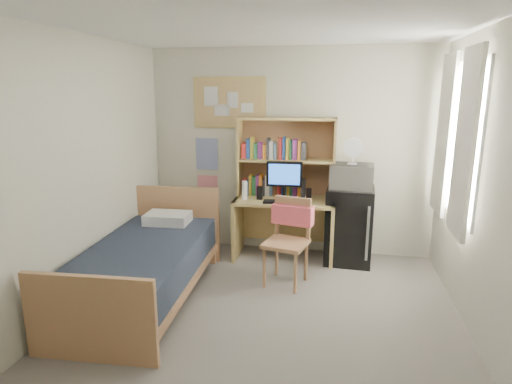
% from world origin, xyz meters
% --- Properties ---
extents(floor, '(3.60, 4.20, 0.02)m').
position_xyz_m(floor, '(0.00, 0.00, -0.01)').
color(floor, gray).
rests_on(floor, ground).
extents(ceiling, '(3.60, 4.20, 0.02)m').
position_xyz_m(ceiling, '(0.00, 0.00, 2.60)').
color(ceiling, white).
rests_on(ceiling, wall_back).
extents(wall_back, '(3.60, 0.04, 2.60)m').
position_xyz_m(wall_back, '(0.00, 2.10, 1.30)').
color(wall_back, beige).
rests_on(wall_back, floor).
extents(wall_front, '(3.60, 0.04, 2.60)m').
position_xyz_m(wall_front, '(0.00, -2.10, 1.30)').
color(wall_front, beige).
rests_on(wall_front, floor).
extents(wall_left, '(0.04, 4.20, 2.60)m').
position_xyz_m(wall_left, '(-1.80, 0.00, 1.30)').
color(wall_left, beige).
rests_on(wall_left, floor).
extents(wall_right, '(0.04, 4.20, 2.60)m').
position_xyz_m(wall_right, '(1.80, 0.00, 1.30)').
color(wall_right, beige).
rests_on(wall_right, floor).
extents(window_unit, '(0.10, 1.40, 1.70)m').
position_xyz_m(window_unit, '(1.75, 1.20, 1.60)').
color(window_unit, white).
rests_on(window_unit, wall_right).
extents(curtain_left, '(0.04, 0.55, 1.70)m').
position_xyz_m(curtain_left, '(1.72, 0.80, 1.60)').
color(curtain_left, white).
rests_on(curtain_left, wall_right).
extents(curtain_right, '(0.04, 0.55, 1.70)m').
position_xyz_m(curtain_right, '(1.72, 1.60, 1.60)').
color(curtain_right, white).
rests_on(curtain_right, wall_right).
extents(bulletin_board, '(0.94, 0.03, 0.64)m').
position_xyz_m(bulletin_board, '(-0.78, 2.08, 1.92)').
color(bulletin_board, tan).
rests_on(bulletin_board, wall_back).
extents(poster_wave, '(0.30, 0.01, 0.42)m').
position_xyz_m(poster_wave, '(-1.10, 2.09, 1.25)').
color(poster_wave, '#263B9A').
rests_on(poster_wave, wall_back).
extents(poster_japan, '(0.28, 0.01, 0.36)m').
position_xyz_m(poster_japan, '(-1.10, 2.09, 0.78)').
color(poster_japan, red).
rests_on(poster_japan, wall_back).
extents(desk, '(1.24, 0.65, 0.76)m').
position_xyz_m(desk, '(-0.02, 1.77, 0.38)').
color(desk, tan).
rests_on(desk, floor).
extents(desk_chair, '(0.57, 0.57, 0.95)m').
position_xyz_m(desk_chair, '(0.10, 1.01, 0.47)').
color(desk_chair, tan).
rests_on(desk_chair, floor).
extents(mini_fridge, '(0.58, 0.58, 0.94)m').
position_xyz_m(mini_fridge, '(0.78, 1.80, 0.47)').
color(mini_fridge, black).
rests_on(mini_fridge, floor).
extents(bed, '(1.14, 2.12, 0.57)m').
position_xyz_m(bed, '(-1.26, 0.41, 0.28)').
color(bed, '#1A212F').
rests_on(bed, floor).
extents(hutch, '(1.21, 0.34, 0.99)m').
position_xyz_m(hutch, '(-0.02, 1.92, 1.26)').
color(hutch, tan).
rests_on(hutch, desk).
extents(monitor, '(0.43, 0.05, 0.46)m').
position_xyz_m(monitor, '(-0.02, 1.71, 0.99)').
color(monitor, black).
rests_on(monitor, desk).
extents(keyboard, '(0.47, 0.16, 0.02)m').
position_xyz_m(keyboard, '(-0.01, 1.57, 0.78)').
color(keyboard, black).
rests_on(keyboard, desk).
extents(speaker_left, '(0.07, 0.07, 0.16)m').
position_xyz_m(speaker_left, '(-0.32, 1.71, 0.85)').
color(speaker_left, black).
rests_on(speaker_left, desk).
extents(speaker_right, '(0.07, 0.07, 0.16)m').
position_xyz_m(speaker_right, '(0.28, 1.72, 0.85)').
color(speaker_right, black).
rests_on(speaker_right, desk).
extents(water_bottle, '(0.07, 0.07, 0.23)m').
position_xyz_m(water_bottle, '(-0.50, 1.66, 0.88)').
color(water_bottle, white).
rests_on(water_bottle, desk).
extents(hoodie, '(0.48, 0.24, 0.22)m').
position_xyz_m(hoodie, '(0.15, 1.21, 0.74)').
color(hoodie, '#F95E6D').
rests_on(hoodie, desk_chair).
extents(microwave, '(0.52, 0.40, 0.29)m').
position_xyz_m(microwave, '(0.78, 1.78, 1.08)').
color(microwave, '#B5B6BA').
rests_on(microwave, mini_fridge).
extents(desk_fan, '(0.23, 0.23, 0.28)m').
position_xyz_m(desk_fan, '(0.78, 1.78, 1.36)').
color(desk_fan, white).
rests_on(desk_fan, microwave).
extents(pillow, '(0.51, 0.37, 0.12)m').
position_xyz_m(pillow, '(-1.30, 1.16, 0.63)').
color(pillow, white).
rests_on(pillow, bed).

